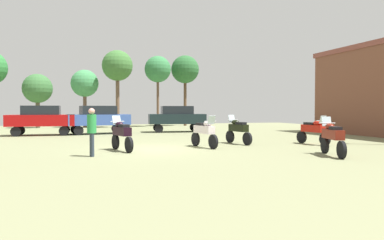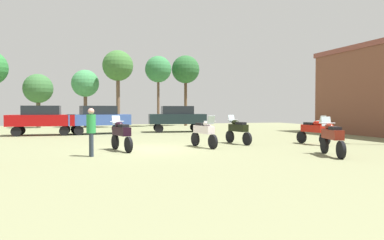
% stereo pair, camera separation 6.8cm
% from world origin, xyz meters
% --- Properties ---
extents(ground_plane, '(44.00, 52.00, 0.02)m').
position_xyz_m(ground_plane, '(0.00, 0.00, 0.01)').
color(ground_plane, '#777B55').
extents(motorcycle_2, '(0.85, 2.19, 1.48)m').
position_xyz_m(motorcycle_2, '(6.38, -4.24, 0.75)').
color(motorcycle_2, black).
rests_on(motorcycle_2, ground).
extents(motorcycle_5, '(0.79, 2.12, 1.49)m').
position_xyz_m(motorcycle_5, '(-1.10, -0.21, 0.75)').
color(motorcycle_5, black).
rests_on(motorcycle_5, ground).
extents(motorcycle_6, '(0.71, 2.11, 1.47)m').
position_xyz_m(motorcycle_6, '(4.90, 1.10, 0.74)').
color(motorcycle_6, black).
rests_on(motorcycle_6, ground).
extents(motorcycle_8, '(0.74, 2.21, 1.48)m').
position_xyz_m(motorcycle_8, '(2.72, 0.05, 0.75)').
color(motorcycle_8, black).
rests_on(motorcycle_8, ground).
extents(motorcycle_9, '(0.69, 2.17, 1.46)m').
position_xyz_m(motorcycle_9, '(8.39, -0.27, 0.74)').
color(motorcycle_9, black).
rests_on(motorcycle_9, ground).
extents(car_1, '(4.34, 1.90, 2.00)m').
position_xyz_m(car_1, '(-5.25, 10.49, 1.19)').
color(car_1, black).
rests_on(car_1, ground).
extents(car_2, '(4.48, 2.30, 2.00)m').
position_xyz_m(car_2, '(4.37, 11.26, 1.19)').
color(car_2, black).
rests_on(car_2, ground).
extents(car_3, '(4.53, 2.45, 2.00)m').
position_xyz_m(car_3, '(-1.55, 10.76, 1.19)').
color(car_3, black).
rests_on(car_3, ground).
extents(person_1, '(0.38, 0.38, 1.81)m').
position_xyz_m(person_1, '(-2.36, -1.74, 1.08)').
color(person_1, '#293441').
rests_on(person_1, ground).
extents(tree_1, '(2.92, 2.92, 7.40)m').
position_xyz_m(tree_1, '(7.86, 21.01, 5.90)').
color(tree_1, brown).
rests_on(tree_1, ground).
extents(tree_5, '(2.64, 2.64, 7.09)m').
position_xyz_m(tree_5, '(4.73, 20.06, 5.73)').
color(tree_5, brown).
rests_on(tree_5, ground).
extents(tree_6, '(2.62, 2.62, 5.56)m').
position_xyz_m(tree_6, '(-2.31, 20.80, 4.22)').
color(tree_6, brown).
rests_on(tree_6, ground).
extents(tree_7, '(2.71, 2.71, 5.04)m').
position_xyz_m(tree_7, '(-6.53, 20.78, 3.66)').
color(tree_7, '#4D4635').
rests_on(tree_7, ground).
extents(tree_8, '(2.91, 2.91, 7.35)m').
position_xyz_m(tree_8, '(0.67, 19.33, 5.83)').
color(tree_8, brown).
rests_on(tree_8, ground).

